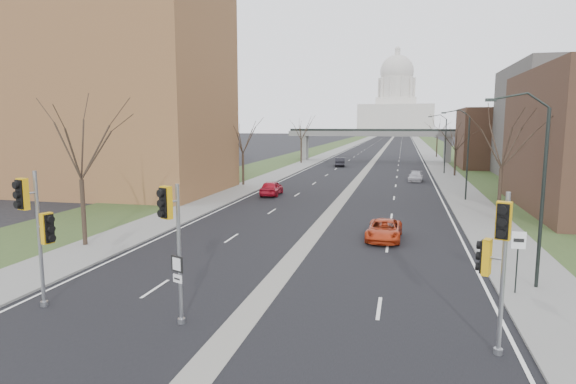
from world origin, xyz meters
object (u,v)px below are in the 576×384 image
at_px(car_left_far, 340,162).
at_px(car_left_near, 272,188).
at_px(speed_limit_sign, 518,251).
at_px(signal_pole_right, 497,250).
at_px(signal_pole_left, 36,220).
at_px(signal_pole_median, 172,229).
at_px(car_right_near, 384,230).
at_px(car_right_mid, 416,177).

bearing_deg(car_left_far, car_left_near, 78.30).
bearing_deg(car_left_far, speed_limit_sign, 96.40).
bearing_deg(signal_pole_right, signal_pole_left, -159.19).
bearing_deg(signal_pole_median, speed_limit_sign, 50.00).
bearing_deg(car_left_near, car_right_near, 122.47).
bearing_deg(car_right_near, car_right_mid, 87.21).
distance_m(signal_pole_left, signal_pole_median, 6.00).
relative_size(signal_pole_left, speed_limit_sign, 2.05).
bearing_deg(speed_limit_sign, signal_pole_right, -108.74).
bearing_deg(speed_limit_sign, signal_pole_left, -162.77).
bearing_deg(car_right_near, car_left_near, 127.49).
bearing_deg(car_right_near, speed_limit_sign, -54.71).
bearing_deg(signal_pole_left, signal_pole_median, 12.77).
relative_size(signal_pole_right, car_right_mid, 1.24).
distance_m(signal_pole_left, speed_limit_sign, 20.00).
relative_size(speed_limit_sign, car_left_near, 0.59).
distance_m(signal_pole_median, car_right_mid, 49.93).
bearing_deg(speed_limit_sign, car_right_near, 122.76).
xyz_separation_m(car_left_far, car_right_near, (9.77, -53.32, -0.13)).
distance_m(signal_pole_left, car_right_near, 20.21).
relative_size(signal_pole_left, car_left_far, 1.20).
bearing_deg(signal_pole_left, car_left_near, 104.30).
xyz_separation_m(signal_pole_right, car_left_near, (-16.25, 32.28, -2.71)).
xyz_separation_m(car_left_near, car_right_mid, (14.96, 16.30, -0.16)).
xyz_separation_m(car_left_far, car_right_mid, (12.48, -19.92, -0.15)).
distance_m(car_left_far, car_right_near, 54.20).
xyz_separation_m(speed_limit_sign, car_left_far, (-15.76, 62.39, -1.23)).
relative_size(signal_pole_right, car_right_near, 1.15).
xyz_separation_m(signal_pole_median, car_left_near, (-5.28, 32.58, -2.90)).
bearing_deg(signal_pole_right, car_right_near, 125.52).
distance_m(speed_limit_sign, car_right_mid, 42.61).
bearing_deg(car_left_far, signal_pole_right, 93.58).
relative_size(signal_pole_right, car_left_near, 1.16).
bearing_deg(car_left_near, signal_pole_right, 113.55).
distance_m(signal_pole_median, car_right_near, 17.26).
bearing_deg(speed_limit_sign, car_left_near, 124.20).
relative_size(speed_limit_sign, car_left_far, 0.58).
distance_m(signal_pole_left, signal_pole_right, 16.97).
height_order(signal_pole_left, car_right_near, signal_pole_left).
bearing_deg(car_right_mid, signal_pole_left, -103.77).
distance_m(speed_limit_sign, car_right_near, 10.95).
xyz_separation_m(signal_pole_left, signal_pole_median, (5.99, -0.29, 0.02)).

